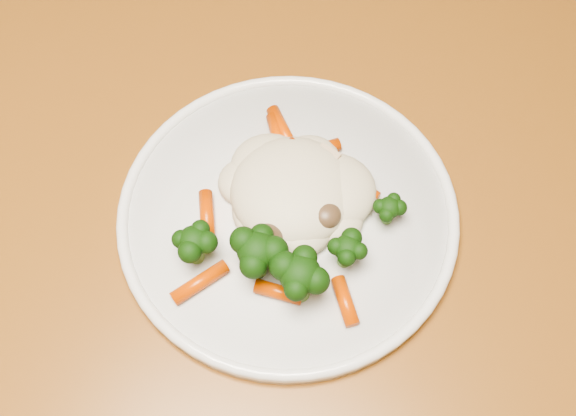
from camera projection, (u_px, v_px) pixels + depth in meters
The scene contains 3 objects.
dining_table at pixel (302, 230), 0.73m from camera, with size 1.33×0.99×0.75m.
plate at pixel (288, 216), 0.62m from camera, with size 0.29×0.29×0.01m, color white.
meal at pixel (289, 210), 0.59m from camera, with size 0.18×0.21×0.05m.
Camera 1 is at (-0.11, -0.31, 1.31)m, focal length 45.00 mm.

